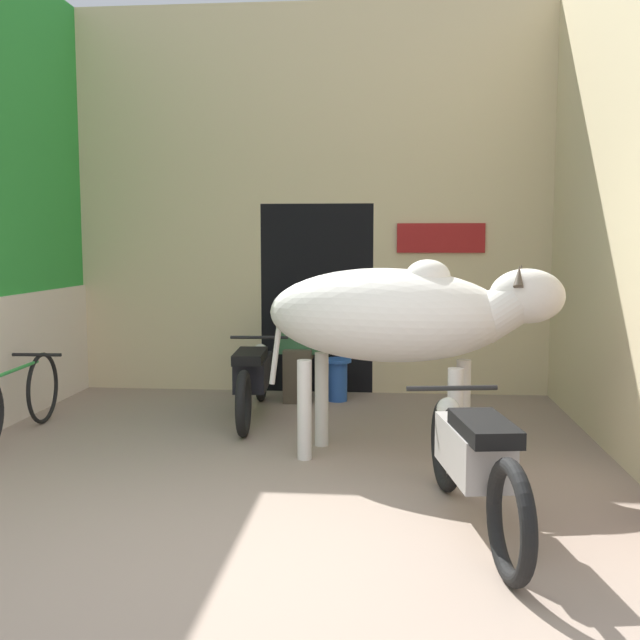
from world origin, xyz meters
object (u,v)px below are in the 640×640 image
(cow, at_px, (397,316))
(motorcycle_far, at_px, (253,375))
(shopkeeper_seated, at_px, (299,341))
(plastic_stool, at_px, (338,378))
(motorcycle_near, at_px, (473,458))
(bicycle, at_px, (16,399))

(cow, height_order, motorcycle_far, cow)
(shopkeeper_seated, height_order, plastic_stool, shopkeeper_seated)
(motorcycle_far, bearing_deg, motorcycle_near, -56.37)
(motorcycle_near, bearing_deg, bicycle, 154.88)
(motorcycle_far, bearing_deg, shopkeeper_seated, 66.20)
(plastic_stool, bearing_deg, motorcycle_far, -133.03)
(shopkeeper_seated, bearing_deg, plastic_stool, 3.57)
(bicycle, xyz_separation_m, shopkeeper_seated, (2.17, 1.70, 0.29))
(motorcycle_near, bearing_deg, plastic_stool, 106.32)
(bicycle, distance_m, plastic_stool, 3.10)
(cow, distance_m, bicycle, 3.25)
(plastic_stool, bearing_deg, bicycle, -146.11)
(cow, xyz_separation_m, motorcycle_near, (0.42, -1.34, -0.67))
(motorcycle_far, bearing_deg, plastic_stool, 46.97)
(cow, height_order, shopkeeper_seated, cow)
(cow, bearing_deg, shopkeeper_seated, 115.67)
(motorcycle_near, bearing_deg, motorcycle_far, 123.63)
(motorcycle_near, height_order, plastic_stool, motorcycle_near)
(motorcycle_far, height_order, plastic_stool, motorcycle_far)
(cow, distance_m, plastic_stool, 2.30)
(shopkeeper_seated, bearing_deg, cow, -64.33)
(bicycle, xyz_separation_m, plastic_stool, (2.57, 1.73, -0.10))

